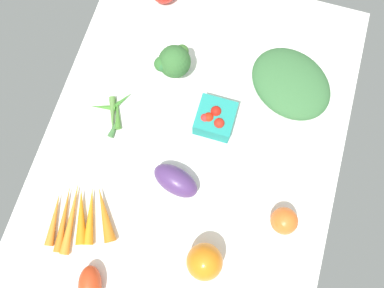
% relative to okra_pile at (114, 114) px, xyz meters
% --- Properties ---
extents(tablecloth, '(1.04, 0.76, 0.02)m').
position_rel_okra_pile_xyz_m(tablecloth, '(-0.02, -0.22, -0.02)').
color(tablecloth, white).
rests_on(tablecloth, ground).
extents(okra_pile, '(0.14, 0.10, 0.02)m').
position_rel_okra_pile_xyz_m(okra_pile, '(0.00, 0.00, 0.00)').
color(okra_pile, '#438A2D').
rests_on(okra_pile, tablecloth).
extents(bell_pepper_orange, '(0.11, 0.11, 0.10)m').
position_rel_okra_pile_xyz_m(bell_pepper_orange, '(-0.29, -0.33, 0.04)').
color(bell_pepper_orange, orange).
rests_on(bell_pepper_orange, tablecloth).
extents(broccoli_head, '(0.09, 0.09, 0.11)m').
position_rel_okra_pile_xyz_m(broccoli_head, '(0.16, -0.12, 0.06)').
color(broccoli_head, '#9FC985').
rests_on(broccoli_head, tablecloth).
extents(roma_tomato, '(0.10, 0.08, 0.05)m').
position_rel_okra_pile_xyz_m(roma_tomato, '(-0.41, -0.09, 0.02)').
color(roma_tomato, red).
rests_on(roma_tomato, tablecloth).
extents(berry_basket, '(0.09, 0.09, 0.07)m').
position_rel_okra_pile_xyz_m(berry_basket, '(0.05, -0.26, 0.03)').
color(berry_basket, teal).
rests_on(berry_basket, tablecloth).
extents(carrot_bunch, '(0.18, 0.19, 0.03)m').
position_rel_okra_pile_xyz_m(carrot_bunch, '(-0.27, -0.01, 0.00)').
color(carrot_bunch, orange).
rests_on(carrot_bunch, tablecloth).
extents(eggplant, '(0.09, 0.13, 0.06)m').
position_rel_okra_pile_xyz_m(eggplant, '(-0.13, -0.21, 0.02)').
color(eggplant, '#533470').
rests_on(eggplant, tablecloth).
extents(leafy_greens_clump, '(0.27, 0.29, 0.07)m').
position_rel_okra_pile_xyz_m(leafy_greens_clump, '(0.20, -0.43, 0.03)').
color(leafy_greens_clump, '#3B713D').
rests_on(leafy_greens_clump, tablecloth).
extents(heirloom_tomato_orange, '(0.07, 0.07, 0.07)m').
position_rel_okra_pile_xyz_m(heirloom_tomato_orange, '(-0.15, -0.49, 0.02)').
color(heirloom_tomato_orange, orange).
rests_on(heirloom_tomato_orange, tablecloth).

